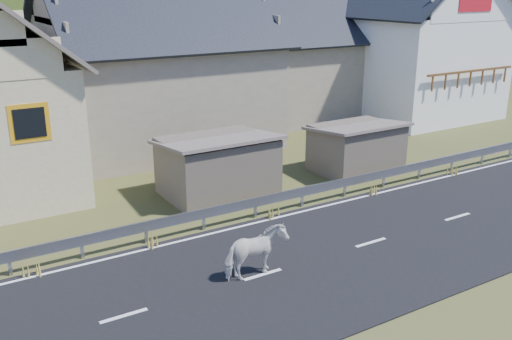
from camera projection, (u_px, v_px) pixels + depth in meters
ground at (371, 244)px, 17.88m from camera, size 160.00×160.00×0.00m
road at (371, 243)px, 17.87m from camera, size 60.00×7.00×0.04m
lane_markings at (371, 242)px, 17.86m from camera, size 60.00×6.60×0.01m
guardrail at (303, 192)px, 20.69m from camera, size 28.10×0.09×0.75m
shed_left at (217, 167)px, 21.83m from camera, size 4.30×3.30×2.40m
shed_right at (356, 148)px, 24.66m from camera, size 3.80×2.90×2.20m
house_stone_a at (154, 51)px, 28.13m from camera, size 10.80×9.80×8.90m
house_stone_b at (296, 45)px, 34.82m from camera, size 9.80×8.80×8.10m
house_white at (404, 30)px, 35.09m from camera, size 8.80×10.80×9.70m
horse at (255, 252)px, 15.56m from camera, size 0.87×1.78×1.48m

